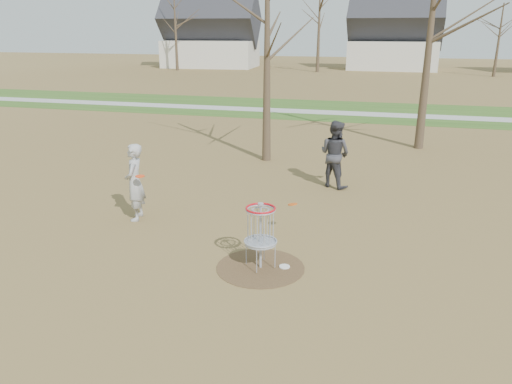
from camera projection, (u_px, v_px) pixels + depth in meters
ground at (260, 268)px, 10.13m from camera, size 160.00×160.00×0.00m
green_band at (351, 111)px, 29.38m from camera, size 160.00×8.00×0.01m
footpath at (349, 113)px, 28.46m from camera, size 160.00×1.50×0.01m
dirt_circle at (260, 267)px, 10.13m from camera, size 1.80×1.80×0.01m
player_standing at (135, 182)px, 12.42m from camera, size 0.62×0.80×1.95m
player_throwing at (335, 154)px, 15.03m from camera, size 1.24×1.14×2.04m
disc_grounded at (284, 267)px, 10.13m from camera, size 0.22×0.22×0.02m
discs_in_play at (218, 191)px, 11.74m from camera, size 3.93×0.49×0.51m
disc_golf_basket at (261, 226)px, 9.84m from camera, size 0.64×0.64×1.35m
bare_trees at (392, 19)px, 40.83m from camera, size 52.62×44.98×9.00m
houses_row at (416, 39)px, 56.15m from camera, size 56.51×10.01×7.26m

